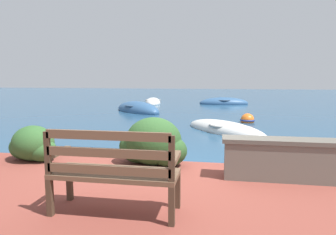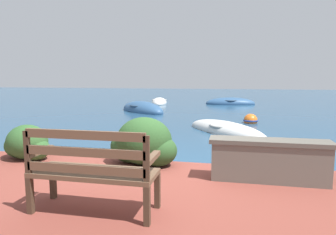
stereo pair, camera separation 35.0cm
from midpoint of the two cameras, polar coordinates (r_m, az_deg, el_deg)
ground_plane at (r=5.36m, az=0.70°, el=-10.49°), size 80.00×80.00×0.00m
park_bench at (r=3.27m, az=-11.27°, el=-9.64°), size 1.36×0.48×0.93m
stone_wall at (r=4.50m, az=20.79°, el=-7.61°), size 1.64×0.39×0.59m
hedge_clump_far_left at (r=5.84m, az=-23.73°, el=-4.66°), size 0.91×0.65×0.62m
hedge_clump_left at (r=5.02m, az=-2.73°, el=-5.05°), size 1.17×0.84×0.79m
hedge_clump_centre at (r=4.90m, az=26.21°, el=-7.63°), size 0.76×0.54×0.51m
rowboat_nearest at (r=9.35m, az=11.84°, el=-2.49°), size 2.87×3.06×0.60m
rowboat_far at (r=14.75m, az=-4.24°, el=1.40°), size 3.16×2.99×0.89m
rowboat_outer at (r=19.44m, az=-1.16°, el=2.86°), size 1.49×2.96×0.65m
rowboat_distant at (r=19.20m, az=12.29°, el=2.66°), size 3.13×1.42×0.76m
mooring_buoy at (r=11.53m, az=16.29°, el=-0.55°), size 0.55×0.55×0.50m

